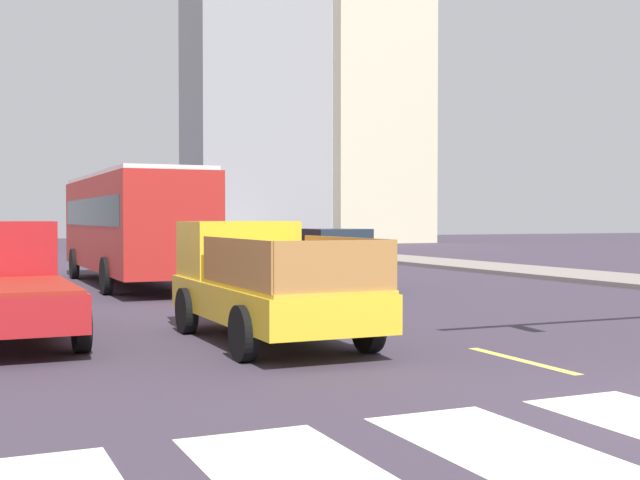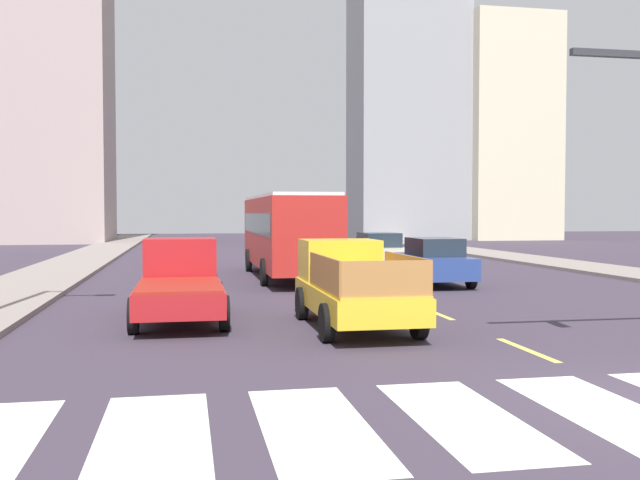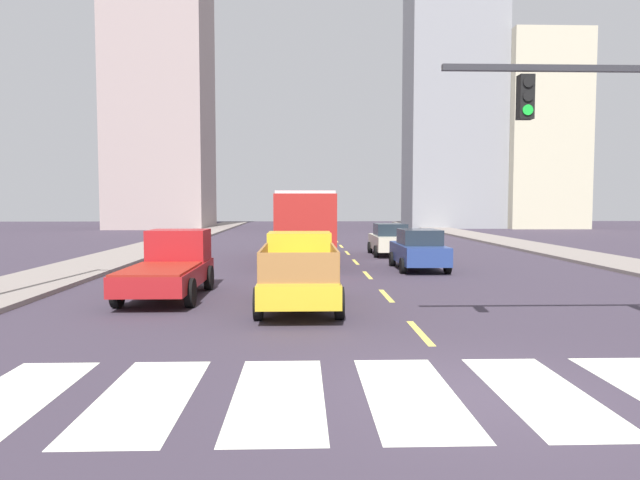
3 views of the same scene
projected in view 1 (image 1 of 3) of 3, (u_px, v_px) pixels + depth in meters
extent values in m
cube|color=gray|center=(549.00, 273.00, 29.38)|extent=(3.35, 110.00, 0.15)
cube|color=silver|center=(534.00, 459.00, 6.93)|extent=(1.33, 3.67, 0.01)
cube|color=#E5D053|center=(521.00, 360.00, 11.76)|extent=(0.16, 2.40, 0.01)
cube|color=#E5D053|center=(362.00, 320.00, 16.34)|extent=(0.16, 2.40, 0.01)
cube|color=#E5D053|center=(273.00, 298.00, 20.91)|extent=(0.16, 2.40, 0.01)
cube|color=#E5D053|center=(216.00, 284.00, 25.48)|extent=(0.16, 2.40, 0.01)
cube|color=#E5D053|center=(176.00, 274.00, 30.05)|extent=(0.16, 2.40, 0.01)
cube|color=#E5D053|center=(146.00, 266.00, 34.63)|extent=(0.16, 2.40, 0.01)
cube|color=#E5D053|center=(124.00, 261.00, 39.20)|extent=(0.16, 2.40, 0.01)
cube|color=#E5D053|center=(106.00, 256.00, 43.77)|extent=(0.16, 2.40, 0.01)
cube|color=gold|center=(270.00, 301.00, 13.46)|extent=(1.96, 5.20, 0.56)
cube|color=gold|center=(237.00, 249.00, 15.00)|extent=(1.84, 1.60, 1.00)
cube|color=#19232D|center=(230.00, 238.00, 15.39)|extent=(1.72, 0.08, 0.56)
cube|color=gold|center=(292.00, 286.00, 12.58)|extent=(1.84, 3.30, 0.06)
cylinder|color=black|center=(187.00, 311.00, 14.50)|extent=(0.22, 0.80, 0.80)
cylinder|color=black|center=(291.00, 306.00, 15.29)|extent=(0.22, 0.80, 0.80)
cylinder|color=black|center=(244.00, 333.00, 11.65)|extent=(0.22, 0.80, 0.80)
cylinder|color=black|center=(368.00, 326.00, 12.44)|extent=(0.22, 0.80, 0.80)
cube|color=#9E6835|center=(235.00, 262.00, 12.21)|extent=(0.06, 3.17, 0.70)
cube|color=#9E6835|center=(346.00, 260.00, 12.94)|extent=(0.06, 3.17, 0.70)
cube|color=#9E6835|center=(336.00, 266.00, 11.13)|extent=(1.80, 0.06, 0.70)
cube|color=#A31A1E|center=(5.00, 301.00, 13.46)|extent=(1.96, 5.20, 0.56)
cube|color=#A31A1E|center=(0.00, 249.00, 15.00)|extent=(1.84, 1.60, 1.00)
cube|color=maroon|center=(9.00, 286.00, 12.58)|extent=(1.84, 3.30, 0.06)
cylinder|color=black|center=(57.00, 306.00, 15.29)|extent=(0.22, 0.80, 0.80)
cylinder|color=black|center=(81.00, 326.00, 12.44)|extent=(0.22, 0.80, 0.80)
cube|color=#AE231F|center=(132.00, 224.00, 24.97)|extent=(2.50, 10.80, 2.70)
cube|color=#19232D|center=(132.00, 212.00, 24.96)|extent=(2.52, 9.94, 0.80)
cube|color=silver|center=(131.00, 177.00, 24.93)|extent=(2.40, 10.37, 0.12)
cylinder|color=black|center=(74.00, 264.00, 27.56)|extent=(0.22, 1.00, 1.00)
cylinder|color=black|center=(149.00, 262.00, 28.57)|extent=(0.22, 1.00, 1.00)
cylinder|color=black|center=(106.00, 276.00, 21.79)|extent=(0.22, 1.00, 1.00)
cylinder|color=black|center=(199.00, 273.00, 22.79)|extent=(0.22, 1.00, 1.00)
cube|color=beige|center=(246.00, 255.00, 29.57)|extent=(1.80, 4.40, 0.76)
cube|color=#1E2833|center=(247.00, 235.00, 29.41)|extent=(1.58, 2.11, 0.64)
cylinder|color=black|center=(211.00, 264.00, 30.46)|extent=(0.22, 0.64, 0.64)
cylinder|color=black|center=(257.00, 263.00, 31.19)|extent=(0.22, 0.64, 0.64)
cylinder|color=black|center=(234.00, 268.00, 27.97)|extent=(0.22, 0.64, 0.64)
cylinder|color=black|center=(283.00, 267.00, 28.69)|extent=(0.22, 0.64, 0.64)
cube|color=navy|center=(329.00, 265.00, 23.48)|extent=(1.80, 4.40, 0.76)
cube|color=#1E2833|center=(331.00, 240.00, 23.33)|extent=(1.58, 2.11, 0.64)
cylinder|color=black|center=(282.00, 276.00, 24.38)|extent=(0.22, 0.64, 0.64)
cylinder|color=black|center=(338.00, 274.00, 25.10)|extent=(0.22, 0.64, 0.64)
cylinder|color=black|center=(320.00, 282.00, 21.88)|extent=(0.22, 0.64, 0.64)
cylinder|color=black|center=(380.00, 280.00, 22.61)|extent=(0.22, 0.64, 0.64)
cube|color=gray|center=(255.00, 6.00, 65.91)|extent=(10.50, 7.14, 37.77)
cube|color=beige|center=(367.00, 113.00, 69.16)|extent=(8.68, 8.01, 21.48)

